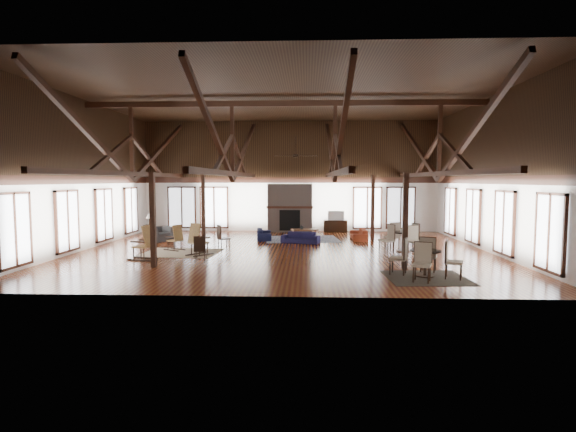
{
  "coord_description": "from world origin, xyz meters",
  "views": [
    {
      "loc": [
        0.94,
        -17.6,
        2.8
      ],
      "look_at": [
        0.14,
        1.0,
        1.31
      ],
      "focal_mm": 28.0,
      "sensor_mm": 36.0,
      "label": 1
    }
  ],
  "objects_px": {
    "sofa_navy_left": "(264,234)",
    "cafe_table_near": "(425,258)",
    "armchair": "(159,234)",
    "coffee_table": "(305,230)",
    "sofa_navy_front": "(301,238)",
    "tv_console": "(335,226)",
    "sofa_orange": "(359,234)",
    "cafe_table_far": "(404,238)"
  },
  "relations": [
    {
      "from": "sofa_navy_front",
      "to": "sofa_orange",
      "type": "height_order",
      "value": "sofa_orange"
    },
    {
      "from": "tv_console",
      "to": "sofa_orange",
      "type": "bearing_deg",
      "value": -74.23
    },
    {
      "from": "cafe_table_near",
      "to": "cafe_table_far",
      "type": "xyz_separation_m",
      "value": [
        0.35,
        4.63,
        0.0
      ]
    },
    {
      "from": "sofa_navy_left",
      "to": "armchair",
      "type": "bearing_deg",
      "value": 94.23
    },
    {
      "from": "sofa_orange",
      "to": "cafe_table_far",
      "type": "relative_size",
      "value": 0.82
    },
    {
      "from": "sofa_navy_left",
      "to": "cafe_table_far",
      "type": "distance_m",
      "value": 6.77
    },
    {
      "from": "coffee_table",
      "to": "tv_console",
      "type": "bearing_deg",
      "value": 44.88
    },
    {
      "from": "sofa_navy_left",
      "to": "cafe_table_near",
      "type": "distance_m",
      "value": 9.75
    },
    {
      "from": "sofa_navy_left",
      "to": "tv_console",
      "type": "relative_size",
      "value": 1.33
    },
    {
      "from": "sofa_orange",
      "to": "tv_console",
      "type": "relative_size",
      "value": 1.36
    },
    {
      "from": "sofa_navy_left",
      "to": "cafe_table_near",
      "type": "relative_size",
      "value": 0.8
    },
    {
      "from": "sofa_navy_front",
      "to": "sofa_navy_left",
      "type": "bearing_deg",
      "value": 159.32
    },
    {
      "from": "sofa_navy_front",
      "to": "coffee_table",
      "type": "relative_size",
      "value": 1.25
    },
    {
      "from": "coffee_table",
      "to": "armchair",
      "type": "xyz_separation_m",
      "value": [
        -6.68,
        -1.08,
        -0.08
      ]
    },
    {
      "from": "sofa_orange",
      "to": "cafe_table_near",
      "type": "xyz_separation_m",
      "value": [
        1.0,
        -8.11,
        0.29
      ]
    },
    {
      "from": "sofa_navy_left",
      "to": "cafe_table_near",
      "type": "height_order",
      "value": "cafe_table_near"
    },
    {
      "from": "sofa_navy_left",
      "to": "sofa_orange",
      "type": "distance_m",
      "value": 4.48
    },
    {
      "from": "cafe_table_far",
      "to": "cafe_table_near",
      "type": "bearing_deg",
      "value": -94.34
    },
    {
      "from": "sofa_orange",
      "to": "cafe_table_far",
      "type": "bearing_deg",
      "value": 20.7
    },
    {
      "from": "coffee_table",
      "to": "armchair",
      "type": "relative_size",
      "value": 1.33
    },
    {
      "from": "sofa_navy_left",
      "to": "sofa_orange",
      "type": "relative_size",
      "value": 0.98
    },
    {
      "from": "coffee_table",
      "to": "tv_console",
      "type": "height_order",
      "value": "tv_console"
    },
    {
      "from": "sofa_navy_left",
      "to": "tv_console",
      "type": "xyz_separation_m",
      "value": [
        3.58,
        3.25,
        0.07
      ]
    },
    {
      "from": "sofa_navy_front",
      "to": "tv_console",
      "type": "distance_m",
      "value": 4.85
    },
    {
      "from": "cafe_table_near",
      "to": "tv_console",
      "type": "xyz_separation_m",
      "value": [
        -1.9,
        11.31,
        -0.22
      ]
    },
    {
      "from": "sofa_navy_front",
      "to": "cafe_table_near",
      "type": "distance_m",
      "value": 7.77
    },
    {
      "from": "armchair",
      "to": "cafe_table_far",
      "type": "xyz_separation_m",
      "value": [
        10.59,
        -2.58,
        0.21
      ]
    },
    {
      "from": "sofa_navy_front",
      "to": "cafe_table_near",
      "type": "xyz_separation_m",
      "value": [
        3.73,
        -6.82,
        0.3
      ]
    },
    {
      "from": "sofa_navy_left",
      "to": "coffee_table",
      "type": "relative_size",
      "value": 1.26
    },
    {
      "from": "coffee_table",
      "to": "cafe_table_near",
      "type": "bearing_deg",
      "value": -83.15
    },
    {
      "from": "armchair",
      "to": "sofa_orange",
      "type": "bearing_deg",
      "value": -46.31
    },
    {
      "from": "sofa_orange",
      "to": "cafe_table_near",
      "type": "bearing_deg",
      "value": 6.54
    },
    {
      "from": "armchair",
      "to": "cafe_table_far",
      "type": "relative_size",
      "value": 0.48
    },
    {
      "from": "cafe_table_near",
      "to": "coffee_table",
      "type": "bearing_deg",
      "value": 113.24
    },
    {
      "from": "sofa_navy_front",
      "to": "cafe_table_far",
      "type": "relative_size",
      "value": 0.8
    },
    {
      "from": "sofa_orange",
      "to": "cafe_table_near",
      "type": "height_order",
      "value": "cafe_table_near"
    },
    {
      "from": "cafe_table_near",
      "to": "armchair",
      "type": "bearing_deg",
      "value": 144.85
    },
    {
      "from": "sofa_navy_front",
      "to": "tv_console",
      "type": "height_order",
      "value": "tv_console"
    },
    {
      "from": "armchair",
      "to": "cafe_table_near",
      "type": "distance_m",
      "value": 12.53
    },
    {
      "from": "sofa_navy_front",
      "to": "coffee_table",
      "type": "xyz_separation_m",
      "value": [
        0.17,
        1.47,
        0.16
      ]
    },
    {
      "from": "cafe_table_far",
      "to": "sofa_navy_front",
      "type": "bearing_deg",
      "value": 151.78
    },
    {
      "from": "sofa_navy_front",
      "to": "sofa_orange",
      "type": "xyz_separation_m",
      "value": [
        2.73,
        1.3,
        0.01
      ]
    }
  ]
}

